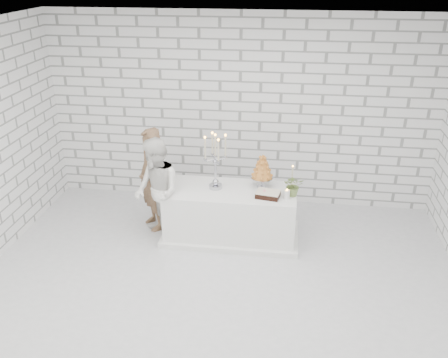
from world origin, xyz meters
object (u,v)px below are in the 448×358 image
cake_table (231,214)px  groom (152,180)px  croquembouche (262,171)px  bride (157,192)px  candelabra (215,162)px

cake_table → groom: 1.24m
cake_table → croquembouche: (0.41, 0.15, 0.62)m
bride → croquembouche: bride is taller
bride → croquembouche: (1.41, 0.35, 0.24)m
groom → bride: (0.17, -0.34, -0.01)m
groom → croquembouche: size_ratio=3.10×
candelabra → croquembouche: 0.66m
groom → cake_table: bearing=44.7°
cake_table → bride: size_ratio=1.19×
groom → bride: groom is taller
bride → candelabra: bearing=73.9°
cake_table → candelabra: size_ratio=2.25×
cake_table → bride: 1.09m
groom → croquembouche: bearing=52.0°
candelabra → bride: bearing=-163.7°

